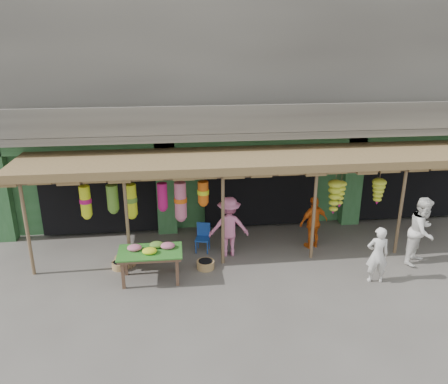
{
  "coord_description": "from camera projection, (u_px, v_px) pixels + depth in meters",
  "views": [
    {
      "loc": [
        -2.76,
        -10.82,
        5.86
      ],
      "look_at": [
        -1.32,
        1.0,
        1.65
      ],
      "focal_mm": 35.0,
      "sensor_mm": 36.0,
      "label": 1
    }
  ],
  "objects": [
    {
      "name": "blue_chair",
      "position": [
        203.0,
        236.0,
        12.62
      ],
      "size": [
        0.48,
        0.49,
        0.83
      ],
      "rotation": [
        0.0,
        0.0,
        -0.26
      ],
      "color": "#173F96",
      "rests_on": "ground"
    },
    {
      "name": "basket_mid",
      "position": [
        126.0,
        260.0,
        11.93
      ],
      "size": [
        0.75,
        0.75,
        0.23
      ],
      "primitive_type": "cylinder",
      "rotation": [
        0.0,
        0.0,
        -0.32
      ],
      "color": "olive",
      "rests_on": "ground"
    },
    {
      "name": "flower_table",
      "position": [
        151.0,
        252.0,
        10.96
      ],
      "size": [
        1.61,
        0.95,
        0.96
      ],
      "rotation": [
        0.0,
        0.0,
        -0.01
      ],
      "color": "brown",
      "rests_on": "ground"
    },
    {
      "name": "basket_right",
      "position": [
        206.0,
        265.0,
        11.72
      ],
      "size": [
        0.62,
        0.62,
        0.22
      ],
      "primitive_type": "cylinder",
      "rotation": [
        0.0,
        0.0,
        0.39
      ],
      "color": "#A4824C",
      "rests_on": "ground"
    },
    {
      "name": "person_shopper",
      "position": [
        229.0,
        227.0,
        12.21
      ],
      "size": [
        1.14,
        0.67,
        1.74
      ],
      "primitive_type": "imported",
      "rotation": [
        0.0,
        0.0,
        3.12
      ],
      "color": "#CA6B93",
      "rests_on": "ground"
    },
    {
      "name": "person_front",
      "position": [
        377.0,
        255.0,
        10.89
      ],
      "size": [
        0.59,
        0.43,
        1.5
      ],
      "primitive_type": "imported",
      "rotation": [
        0.0,
        0.0,
        3.0
      ],
      "color": "silver",
      "rests_on": "ground"
    },
    {
      "name": "ground",
      "position": [
        274.0,
        256.0,
        12.4
      ],
      "size": [
        80.0,
        80.0,
        0.0
      ],
      "primitive_type": "plane",
      "color": "#514C47",
      "rests_on": "ground"
    },
    {
      "name": "basket_left",
      "position": [
        120.0,
        265.0,
        11.73
      ],
      "size": [
        0.51,
        0.51,
        0.19
      ],
      "primitive_type": "cylinder",
      "rotation": [
        0.0,
        0.0,
        0.13
      ],
      "color": "#946543",
      "rests_on": "ground"
    },
    {
      "name": "person_vendor",
      "position": [
        314.0,
        222.0,
        12.69
      ],
      "size": [
        1.0,
        0.64,
        1.59
      ],
      "primitive_type": "imported",
      "rotation": [
        0.0,
        0.0,
        3.44
      ],
      "color": "#D45A13",
      "rests_on": "ground"
    },
    {
      "name": "awning",
      "position": [
        267.0,
        162.0,
        12.27
      ],
      "size": [
        14.0,
        2.7,
        2.79
      ],
      "color": "brown",
      "rests_on": "ground"
    },
    {
      "name": "person_right",
      "position": [
        422.0,
        231.0,
        11.76
      ],
      "size": [
        1.16,
        1.14,
        1.89
      ],
      "primitive_type": "imported",
      "rotation": [
        0.0,
        0.0,
        0.69
      ],
      "color": "white",
      "rests_on": "ground"
    },
    {
      "name": "building",
      "position": [
        247.0,
        111.0,
        15.83
      ],
      "size": [
        16.4,
        6.8,
        7.0
      ],
      "color": "gray",
      "rests_on": "ground"
    }
  ]
}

